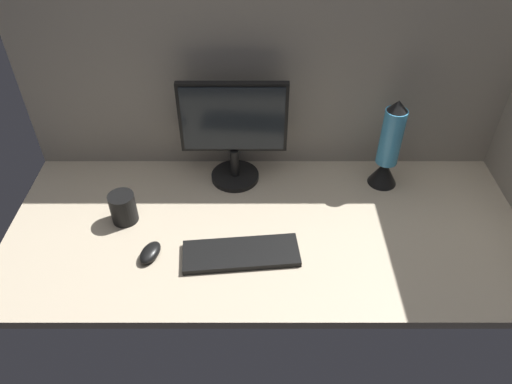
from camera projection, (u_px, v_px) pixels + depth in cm
name	position (u px, v px, depth cm)	size (l,w,h in cm)	color
ground_plane	(275.00, 226.00, 166.68)	(180.00, 80.00, 3.00)	tan
cubicle_wall_back	(275.00, 69.00, 168.70)	(180.00, 5.00, 77.58)	gray
monitor	(235.00, 129.00, 170.54)	(38.15, 18.00, 39.82)	black
keyboard	(243.00, 254.00, 153.71)	(37.00, 13.00, 2.00)	black
mouse	(152.00, 252.00, 153.22)	(5.60, 9.60, 3.40)	black
mug_black_travel	(125.00, 207.00, 163.55)	(8.87, 8.87, 10.90)	black
lava_lamp	(390.00, 151.00, 172.55)	(10.72, 10.72, 35.07)	black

